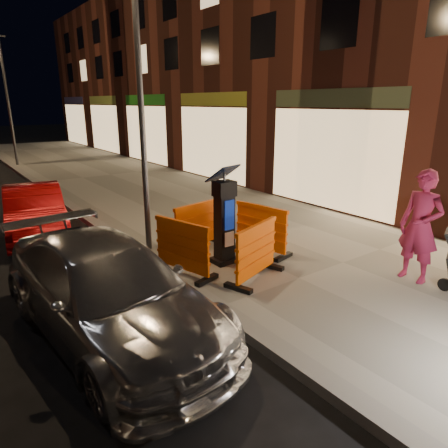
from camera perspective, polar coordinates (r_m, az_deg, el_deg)
ground_plane at (r=6.42m, az=-0.50°, el=-12.84°), size 120.00×120.00×0.00m
sidewalk at (r=8.32m, az=16.60°, el=-5.76°), size 6.00×60.00×0.15m
kerb at (r=6.38m, az=-0.50°, el=-12.25°), size 0.30×60.00×0.15m
parking_kiosk at (r=7.67m, az=0.05°, el=0.85°), size 0.70×0.70×1.82m
barrier_front at (r=7.09m, az=4.61°, el=-4.01°), size 1.41×0.93×1.02m
barrier_back at (r=8.54m, az=-3.73°, el=-0.31°), size 1.38×0.78×1.02m
barrier_kerbside at (r=7.30m, az=-5.98°, el=-3.42°), size 0.88×1.40×1.02m
barrier_bldgside at (r=8.36m, az=5.31°, el=-0.73°), size 0.80×1.39×1.02m
car_silver at (r=6.21m, az=-15.64°, el=-14.68°), size 2.24×4.73×1.33m
car_red at (r=11.08m, az=-25.02°, el=-1.39°), size 1.87×3.87×1.22m
man at (r=7.68m, az=26.25°, el=-0.31°), size 0.49×0.73×1.98m
street_lamp_mid at (r=8.30m, az=-11.78°, el=16.37°), size 0.12×0.12×6.00m
street_lamp_far at (r=22.79m, az=-28.45°, el=14.96°), size 0.12×0.12×6.00m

